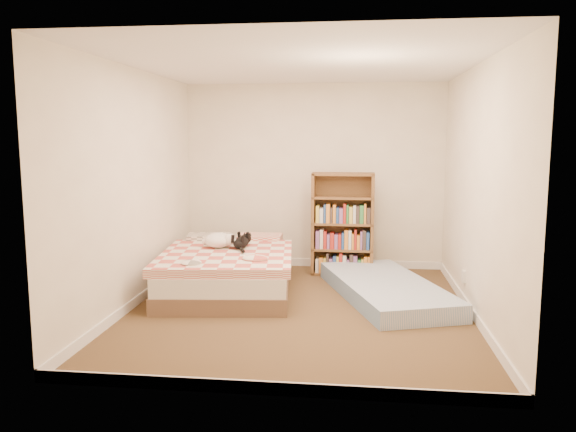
# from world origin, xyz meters

# --- Properties ---
(room) EXTENTS (3.51, 4.01, 2.51)m
(room) POSITION_xyz_m (0.00, 0.00, 1.20)
(room) COLOR #442F1D
(room) RESTS_ON ground
(bed) EXTENTS (1.64, 2.14, 0.54)m
(bed) POSITION_xyz_m (-0.90, 0.65, 0.24)
(bed) COLOR brown
(bed) RESTS_ON room
(bookshelf) EXTENTS (0.80, 0.28, 1.33)m
(bookshelf) POSITION_xyz_m (0.41, 1.58, 0.51)
(bookshelf) COLOR brown
(bookshelf) RESTS_ON room
(floor_mattress) EXTENTS (1.56, 2.28, 0.19)m
(floor_mattress) POSITION_xyz_m (0.92, 0.55, 0.09)
(floor_mattress) COLOR #7295BF
(floor_mattress) RESTS_ON room
(black_cat) EXTENTS (0.24, 0.65, 0.15)m
(black_cat) POSITION_xyz_m (-0.77, 0.81, 0.55)
(black_cat) COLOR black
(black_cat) RESTS_ON bed
(white_dog) EXTENTS (0.46, 0.47, 0.18)m
(white_dog) POSITION_xyz_m (-1.04, 0.76, 0.57)
(white_dog) COLOR white
(white_dog) RESTS_ON bed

